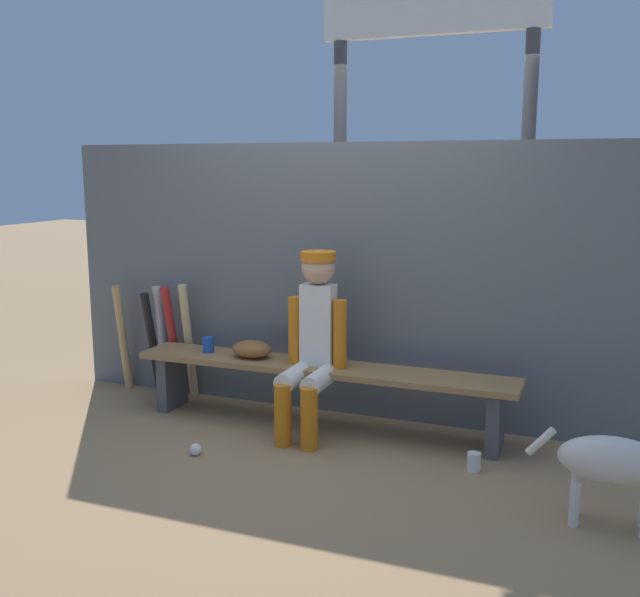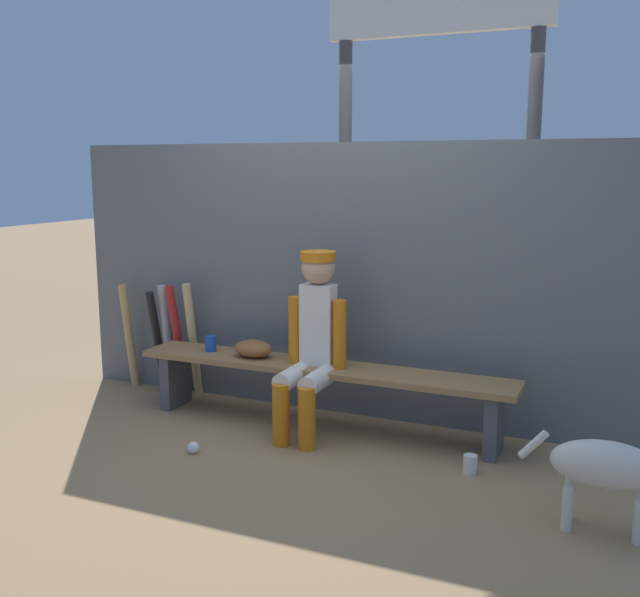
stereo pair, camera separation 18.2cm
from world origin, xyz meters
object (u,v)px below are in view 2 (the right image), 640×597
Objects in this scene: player_seated at (312,338)px; baseball_glove at (253,348)px; dugout_bench at (320,378)px; baseball at (194,448)px; bat_aluminum_silver at (167,338)px; cup_on_bench at (211,344)px; bat_wood_tan at (129,336)px; bat_wood_natural at (193,340)px; cup_on_ground at (470,464)px; dog at (619,468)px; scoreboard at (445,56)px; bat_aluminum_red at (178,340)px; bat_aluminum_black at (158,341)px.

baseball_glove is at bearing 167.93° from player_seated.
dugout_bench is 0.95m from baseball.
bat_aluminum_silver is 0.61m from cup_on_bench.
player_seated is 0.87m from cup_on_bench.
bat_wood_tan reaches higher than dugout_bench.
bat_wood_natural is 2.36m from cup_on_ground.
player_seated is 1.22m from bat_wood_natural.
bat_wood_tan is 3.77m from dog.
bat_wood_tan is 1.00× the size of dog.
cup_on_ground is (2.26, -0.58, -0.39)m from bat_wood_natural.
player_seated is at bearing -8.41° from cup_on_bench.
bat_aluminum_silver is at bearing 165.38° from player_seated.
cup_on_bench is at bearing -144.45° from scoreboard.
bat_aluminum_silver is 1.01× the size of bat_wood_tan.
bat_wood_natural is 0.38m from cup_on_bench.
player_seated is at bearing 161.17° from dog.
bat_wood_natural is 1.05× the size of bat_wood_tan.
bat_aluminum_silver reaches higher than dugout_bench.
bat_wood_tan is (-1.25, 0.23, -0.08)m from baseball_glove.
cup_on_ground is at bearing -14.37° from bat_wood_natural.
baseball_glove is at bearing -135.55° from scoreboard.
player_seated is at bearing 49.92° from baseball.
baseball is at bearing -51.61° from bat_aluminum_red.
bat_aluminum_black is at bearing 167.23° from player_seated.
bat_wood_natural is 8.06× the size of cup_on_ground.
bat_aluminum_black is at bearing -1.63° from bat_wood_tan.
bat_wood_tan is at bearing -179.15° from bat_wood_natural.
player_seated reaches higher than dugout_bench.
cup_on_bench is at bearing -13.45° from bat_wood_tan.
baseball is at bearing -66.15° from cup_on_bench.
dugout_bench reaches higher than cup_on_ground.
bat_wood_natural is at bearing -4.01° from bat_aluminum_silver.
bat_aluminum_black is at bearing 161.44° from cup_on_bench.
cup_on_ground is at bearing -11.30° from bat_wood_tan.
cup_on_ground is at bearing -17.07° from dugout_bench.
baseball is 0.09× the size of dog.
baseball is (-0.03, -0.72, -0.46)m from baseball_glove.
dugout_bench is at bearing 158.23° from dog.
player_seated is 16.27× the size of baseball.
scoreboard reaches higher than dog.
cup_on_ground is 0.13× the size of dog.
bat_wood_natural reaches higher than cup_on_bench.
dugout_bench is 0.88m from cup_on_bench.
scoreboard is at bearing 112.67° from cup_on_ground.
bat_wood_natural reaches higher than bat_aluminum_silver.
dugout_bench is 1.18m from cup_on_ground.
bat_wood_natural is 0.31m from bat_aluminum_black.
baseball_glove reaches higher than cup_on_bench.
dog is at bearing -21.77° from dugout_bench.
player_seated is at bearing 168.24° from cup_on_ground.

